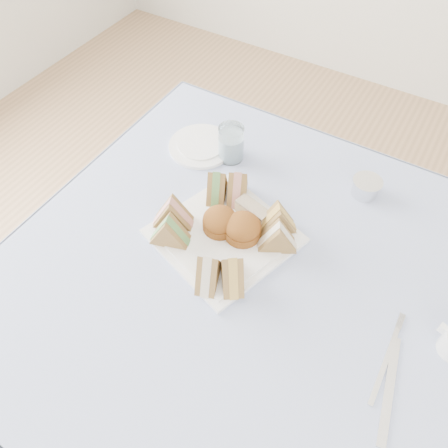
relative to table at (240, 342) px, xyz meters
The scene contains 20 objects.
floor 0.37m from the table, ahead, with size 4.00×4.00×0.00m, color #9E7751.
table is the anchor object (origin of this frame).
tablecloth 0.37m from the table, ahead, with size 1.02×1.02×0.01m, color #B3C3F5.
serving_plate 0.39m from the table, 147.74° to the left, with size 0.27×0.27×0.01m, color white.
sandwich_fl_a 0.47m from the table, behind, with size 0.09×0.04×0.08m, color olive, non-canonical shape.
sandwich_fl_b 0.46m from the table, behind, with size 0.09×0.04×0.08m, color olive, non-canonical shape.
sandwich_fr_a 0.43m from the table, 103.64° to the right, with size 0.09×0.04×0.08m, color olive, non-canonical shape.
sandwich_fr_b 0.44m from the table, 130.57° to the right, with size 0.09×0.04×0.08m, color olive, non-canonical shape.
sandwich_bl_a 0.48m from the table, 137.46° to the left, with size 0.09×0.04×0.08m, color olive, non-canonical shape.
sandwich_bl_b 0.48m from the table, 124.59° to the left, with size 0.09×0.04×0.08m, color olive, non-canonical shape.
sandwich_br_a 0.44m from the table, 70.21° to the left, with size 0.09×0.04×0.08m, color olive, non-canonical shape.
sandwich_br_b 0.45m from the table, 86.24° to the left, with size 0.09×0.04×0.08m, color olive, non-canonical shape.
scone_left 0.43m from the table, 147.80° to the left, with size 0.08×0.08×0.05m, color brown.
scone_right 0.42m from the table, 123.52° to the left, with size 0.08×0.08×0.05m, color brown.
pastry_slice 0.43m from the table, 112.67° to the left, with size 0.08×0.03×0.04m, color #CFB491.
side_plate 0.56m from the table, 136.07° to the left, with size 0.17×0.17×0.01m, color white.
water_glass 0.55m from the table, 125.26° to the left, with size 0.07×0.07×0.10m, color white.
tea_strainer 0.55m from the table, 67.76° to the left, with size 0.07×0.07×0.04m, color silver.
knife 0.52m from the table, 13.99° to the right, with size 0.02×0.21×0.00m, color silver.
fork 0.50m from the table, ahead, with size 0.01×0.17×0.00m, color silver.
Camera 1 is at (0.22, -0.45, 1.54)m, focal length 35.00 mm.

